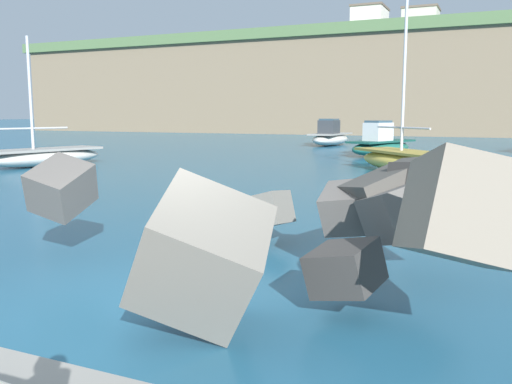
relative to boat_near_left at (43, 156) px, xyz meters
The scene contains 9 objects.
ground_plane 19.54m from the boat_near_left, 41.03° to the right, with size 400.00×400.00×0.00m, color #235B7A.
breakwater_jetty 18.51m from the boat_near_left, 39.03° to the right, with size 30.71×6.79×2.31m.
boat_near_left is the anchor object (origin of this frame).
boat_near_centre 21.72m from the boat_near_left, 71.24° to the left, with size 2.25×5.28×1.95m.
boat_near_right 17.34m from the boat_near_left, 44.67° to the left, with size 3.37×5.37×1.93m.
boat_mid_right 15.50m from the boat_near_left, 13.85° to the left, with size 5.35×5.56×7.08m.
headland_bluff 62.79m from the boat_near_left, 84.10° to the left, with size 99.51×45.05×11.95m.
station_building_west 69.03m from the boat_near_left, 84.33° to the left, with size 5.13×5.10×5.75m.
station_building_central 69.24m from the boat_near_left, 90.81° to the left, with size 4.87×6.56×6.57m.
Camera 1 is at (3.53, -5.00, 2.27)m, focal length 38.04 mm.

